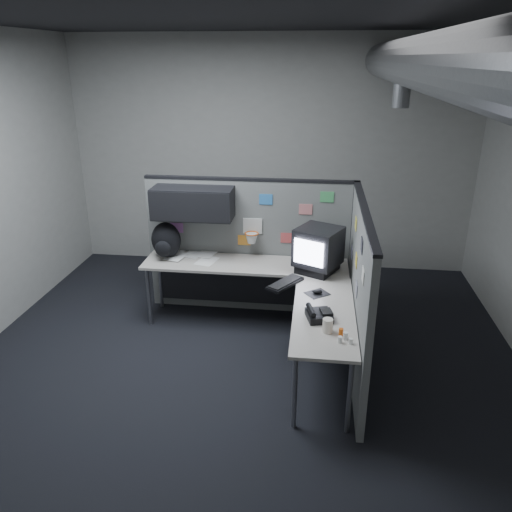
# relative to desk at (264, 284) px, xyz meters

# --- Properties ---
(room) EXTENTS (5.62, 5.62, 3.22)m
(room) POSITION_rel_desk_xyz_m (0.41, -0.70, 1.48)
(room) COLOR black
(room) RESTS_ON ground
(partition_back) EXTENTS (2.44, 0.42, 1.63)m
(partition_back) POSITION_rel_desk_xyz_m (-0.40, 0.53, 0.38)
(partition_back) COLOR slate
(partition_back) RESTS_ON ground
(partition_right) EXTENTS (0.07, 2.23, 1.63)m
(partition_right) POSITION_rel_desk_xyz_m (0.95, -0.49, 0.21)
(partition_right) COLOR slate
(partition_right) RESTS_ON ground
(desk) EXTENTS (2.31, 2.11, 0.73)m
(desk) POSITION_rel_desk_xyz_m (0.00, 0.00, 0.00)
(desk) COLOR #B2ABA1
(desk) RESTS_ON ground
(monitor) EXTENTS (0.57, 0.57, 0.49)m
(monitor) POSITION_rel_desk_xyz_m (0.56, 0.16, 0.37)
(monitor) COLOR black
(monitor) RESTS_ON desk
(keyboard) EXTENTS (0.38, 0.46, 0.04)m
(keyboard) POSITION_rel_desk_xyz_m (0.24, -0.24, 0.14)
(keyboard) COLOR black
(keyboard) RESTS_ON desk
(mouse) EXTENTS (0.27, 0.26, 0.05)m
(mouse) POSITION_rel_desk_xyz_m (0.57, -0.41, 0.13)
(mouse) COLOR black
(mouse) RESTS_ON desk
(phone) EXTENTS (0.26, 0.28, 0.11)m
(phone) POSITION_rel_desk_xyz_m (0.58, -0.91, 0.16)
(phone) COLOR black
(phone) RESTS_ON desk
(bottles) EXTENTS (0.13, 0.14, 0.07)m
(bottles) POSITION_rel_desk_xyz_m (0.79, -1.24, 0.15)
(bottles) COLOR silver
(bottles) RESTS_ON desk
(cup) EXTENTS (0.09, 0.09, 0.12)m
(cup) POSITION_rel_desk_xyz_m (0.66, -1.13, 0.18)
(cup) COLOR silver
(cup) RESTS_ON desk
(papers) EXTENTS (0.78, 0.62, 0.02)m
(papers) POSITION_rel_desk_xyz_m (-0.95, 0.44, 0.13)
(papers) COLOR white
(papers) RESTS_ON desk
(backpack) EXTENTS (0.40, 0.39, 0.42)m
(backpack) POSITION_rel_desk_xyz_m (-1.17, 0.34, 0.32)
(backpack) COLOR black
(backpack) RESTS_ON desk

